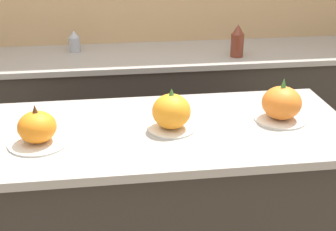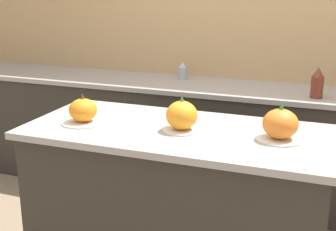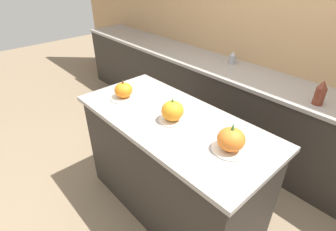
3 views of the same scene
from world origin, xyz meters
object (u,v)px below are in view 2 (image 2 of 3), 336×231
(pumpkin_cake_left, at_px, (83,112))
(pumpkin_cake_right, at_px, (280,125))
(bottle_tall, at_px, (317,83))
(bottle_short, at_px, (183,71))
(pumpkin_cake_center, at_px, (182,116))

(pumpkin_cake_left, relative_size, pumpkin_cake_right, 1.06)
(bottle_tall, height_order, bottle_short, bottle_tall)
(pumpkin_cake_center, distance_m, bottle_short, 1.44)
(pumpkin_cake_left, distance_m, bottle_tall, 1.61)
(bottle_short, bearing_deg, pumpkin_cake_center, -71.23)
(pumpkin_cake_center, bearing_deg, bottle_short, 108.77)
(pumpkin_cake_center, height_order, pumpkin_cake_right, pumpkin_cake_right)
(pumpkin_cake_left, distance_m, pumpkin_cake_right, 1.02)
(pumpkin_cake_right, relative_size, bottle_tall, 1.06)
(pumpkin_cake_center, distance_m, pumpkin_cake_right, 0.48)
(pumpkin_cake_right, bearing_deg, bottle_short, 125.37)
(pumpkin_cake_left, distance_m, bottle_short, 1.42)
(pumpkin_cake_right, bearing_deg, pumpkin_cake_center, -176.32)
(pumpkin_cake_left, distance_m, pumpkin_cake_center, 0.54)
(pumpkin_cake_right, bearing_deg, bottle_tall, 84.66)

